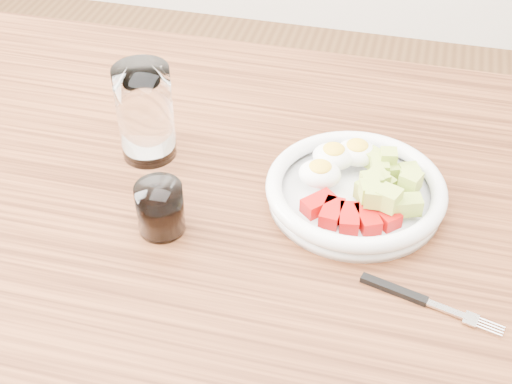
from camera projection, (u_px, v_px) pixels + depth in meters
dining_table at (261, 267)px, 1.02m from camera, size 1.50×0.90×0.77m
bowl at (356, 188)px, 0.96m from camera, size 0.24×0.24×0.06m
fork at (413, 297)px, 0.84m from camera, size 0.17×0.06×0.01m
water_glass at (145, 113)px, 1.01m from camera, size 0.08×0.08×0.14m
coffee_glass at (160, 209)px, 0.91m from camera, size 0.06×0.06×0.07m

